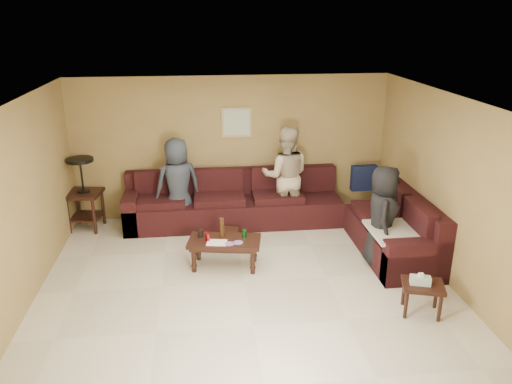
% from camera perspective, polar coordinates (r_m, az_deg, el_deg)
% --- Properties ---
extents(room, '(5.60, 5.50, 2.50)m').
position_cam_1_polar(room, '(6.30, -1.37, 2.97)').
color(room, beige).
rests_on(room, ground).
extents(sectional_sofa, '(4.65, 2.90, 0.97)m').
position_cam_1_polar(sectional_sofa, '(8.27, 3.35, -2.68)').
color(sectional_sofa, black).
rests_on(sectional_sofa, ground).
extents(coffee_table, '(1.10, 0.69, 0.71)m').
position_cam_1_polar(coffee_table, '(7.21, -3.66, -5.89)').
color(coffee_table, black).
rests_on(coffee_table, ground).
extents(end_table_left, '(0.63, 0.63, 1.24)m').
position_cam_1_polar(end_table_left, '(8.83, -19.09, -0.05)').
color(end_table_left, black).
rests_on(end_table_left, ground).
extents(side_table_right, '(0.58, 0.52, 0.55)m').
position_cam_1_polar(side_table_right, '(6.47, 18.46, -10.27)').
color(side_table_right, black).
rests_on(side_table_right, ground).
extents(waste_bin, '(0.31, 0.31, 0.30)m').
position_cam_1_polar(waste_bin, '(7.87, -2.93, -5.28)').
color(waste_bin, black).
rests_on(waste_bin, ground).
extents(wall_art, '(0.52, 0.04, 0.52)m').
position_cam_1_polar(wall_art, '(8.69, -2.24, 7.94)').
color(wall_art, tan).
rests_on(wall_art, ground).
extents(person_left, '(0.89, 0.72, 1.57)m').
position_cam_1_polar(person_left, '(8.42, -8.91, 0.87)').
color(person_left, '#2D333F').
rests_on(person_left, ground).
extents(person_middle, '(0.92, 0.76, 1.71)m').
position_cam_1_polar(person_middle, '(8.55, 3.40, 1.86)').
color(person_middle, '#BEAD8D').
rests_on(person_middle, ground).
extents(person_right, '(0.67, 0.84, 1.49)m').
position_cam_1_polar(person_right, '(7.36, 14.24, -2.70)').
color(person_right, black).
rests_on(person_right, ground).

